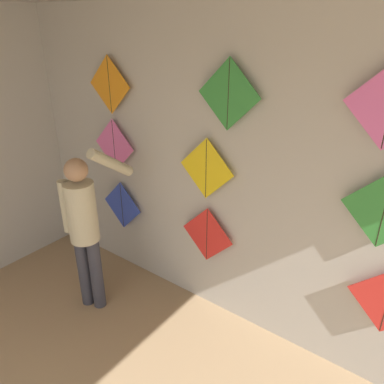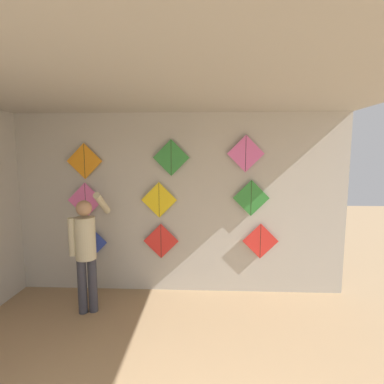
{
  "view_description": "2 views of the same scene",
  "coord_description": "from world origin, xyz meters",
  "px_view_note": "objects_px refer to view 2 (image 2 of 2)",
  "views": [
    {
      "loc": [
        1.58,
        1.31,
        2.65
      ],
      "look_at": [
        -0.09,
        3.54,
        1.36
      ],
      "focal_mm": 35.0,
      "sensor_mm": 36.0,
      "label": 1
    },
    {
      "loc": [
        0.6,
        -0.74,
        2.18
      ],
      "look_at": [
        0.41,
        3.54,
        1.64
      ],
      "focal_mm": 28.0,
      "sensor_mm": 36.0,
      "label": 2
    }
  ],
  "objects_px": {
    "kite_5": "(251,198)",
    "kite_7": "(171,158)",
    "kite_1": "(161,241)",
    "kite_6": "(84,161)",
    "kite_0": "(90,243)",
    "shopkeeper": "(86,246)",
    "kite_3": "(85,200)",
    "kite_4": "(159,200)",
    "kite_2": "(260,241)",
    "kite_8": "(246,154)"
  },
  "relations": [
    {
      "from": "kite_4",
      "to": "kite_8",
      "type": "xyz_separation_m",
      "value": [
        1.31,
        0.0,
        0.71
      ]
    },
    {
      "from": "kite_3",
      "to": "kite_1",
      "type": "bearing_deg",
      "value": 0.0
    },
    {
      "from": "kite_4",
      "to": "kite_6",
      "type": "distance_m",
      "value": 1.29
    },
    {
      "from": "kite_4",
      "to": "shopkeeper",
      "type": "bearing_deg",
      "value": -144.06
    },
    {
      "from": "kite_2",
      "to": "kite_3",
      "type": "distance_m",
      "value": 2.78
    },
    {
      "from": "kite_6",
      "to": "kite_7",
      "type": "relative_size",
      "value": 1.0
    },
    {
      "from": "kite_7",
      "to": "kite_2",
      "type": "bearing_deg",
      "value": 0.0
    },
    {
      "from": "kite_3",
      "to": "kite_7",
      "type": "bearing_deg",
      "value": 0.0
    },
    {
      "from": "shopkeeper",
      "to": "kite_0",
      "type": "xyz_separation_m",
      "value": [
        -0.21,
        0.65,
        -0.15
      ]
    },
    {
      "from": "kite_3",
      "to": "kite_5",
      "type": "bearing_deg",
      "value": 0.0
    },
    {
      "from": "kite_5",
      "to": "kite_0",
      "type": "bearing_deg",
      "value": 180.0
    },
    {
      "from": "kite_6",
      "to": "kite_7",
      "type": "xyz_separation_m",
      "value": [
        1.33,
        0.0,
        0.05
      ]
    },
    {
      "from": "shopkeeper",
      "to": "kite_3",
      "type": "relative_size",
      "value": 3.02
    },
    {
      "from": "kite_2",
      "to": "kite_7",
      "type": "bearing_deg",
      "value": 180.0
    },
    {
      "from": "kite_0",
      "to": "kite_6",
      "type": "height_order",
      "value": "kite_6"
    },
    {
      "from": "shopkeeper",
      "to": "kite_1",
      "type": "xyz_separation_m",
      "value": [
        0.92,
        0.65,
        -0.11
      ]
    },
    {
      "from": "kite_1",
      "to": "kite_3",
      "type": "xyz_separation_m",
      "value": [
        -1.17,
        0.0,
        0.64
      ]
    },
    {
      "from": "kite_4",
      "to": "kite_2",
      "type": "bearing_deg",
      "value": 0.0
    },
    {
      "from": "kite_0",
      "to": "kite_8",
      "type": "bearing_deg",
      "value": 0.0
    },
    {
      "from": "shopkeeper",
      "to": "kite_3",
      "type": "height_order",
      "value": "kite_3"
    },
    {
      "from": "kite_0",
      "to": "kite_4",
      "type": "bearing_deg",
      "value": 0.0
    },
    {
      "from": "kite_2",
      "to": "kite_0",
      "type": "bearing_deg",
      "value": 180.0
    },
    {
      "from": "kite_2",
      "to": "kite_8",
      "type": "height_order",
      "value": "kite_8"
    },
    {
      "from": "kite_1",
      "to": "kite_6",
      "type": "distance_m",
      "value": 1.7
    },
    {
      "from": "kite_1",
      "to": "kite_7",
      "type": "xyz_separation_m",
      "value": [
        0.17,
        0.0,
        1.3
      ]
    },
    {
      "from": "shopkeeper",
      "to": "kite_8",
      "type": "xyz_separation_m",
      "value": [
        2.21,
        0.65,
        1.24
      ]
    },
    {
      "from": "kite_0",
      "to": "kite_4",
      "type": "relative_size",
      "value": 1.0
    },
    {
      "from": "kite_3",
      "to": "kite_8",
      "type": "height_order",
      "value": "kite_8"
    },
    {
      "from": "shopkeeper",
      "to": "kite_2",
      "type": "xyz_separation_m",
      "value": [
        2.47,
        0.65,
        -0.1
      ]
    },
    {
      "from": "kite_5",
      "to": "kite_7",
      "type": "height_order",
      "value": "kite_7"
    },
    {
      "from": "kite_1",
      "to": "kite_3",
      "type": "bearing_deg",
      "value": 180.0
    },
    {
      "from": "kite_6",
      "to": "kite_8",
      "type": "distance_m",
      "value": 2.45
    },
    {
      "from": "kite_8",
      "to": "kite_4",
      "type": "bearing_deg",
      "value": 180.0
    },
    {
      "from": "kite_7",
      "to": "kite_8",
      "type": "bearing_deg",
      "value": 0.0
    },
    {
      "from": "kite_0",
      "to": "kite_4",
      "type": "xyz_separation_m",
      "value": [
        1.11,
        0.0,
        0.69
      ]
    },
    {
      "from": "kite_0",
      "to": "kite_3",
      "type": "xyz_separation_m",
      "value": [
        -0.04,
        0.0,
        0.68
      ]
    },
    {
      "from": "kite_3",
      "to": "shopkeeper",
      "type": "bearing_deg",
      "value": -69.16
    },
    {
      "from": "kite_1",
      "to": "kite_0",
      "type": "bearing_deg",
      "value": 180.0
    },
    {
      "from": "kite_4",
      "to": "kite_6",
      "type": "xyz_separation_m",
      "value": [
        -1.14,
        0.0,
        0.59
      ]
    },
    {
      "from": "kite_1",
      "to": "kite_5",
      "type": "height_order",
      "value": "kite_5"
    },
    {
      "from": "kite_2",
      "to": "kite_8",
      "type": "xyz_separation_m",
      "value": [
        -0.26,
        0.0,
        1.34
      ]
    },
    {
      "from": "kite_7",
      "to": "kite_8",
      "type": "height_order",
      "value": "kite_8"
    },
    {
      "from": "shopkeeper",
      "to": "kite_2",
      "type": "bearing_deg",
      "value": -3.77
    },
    {
      "from": "kite_1",
      "to": "kite_3",
      "type": "height_order",
      "value": "kite_3"
    },
    {
      "from": "shopkeeper",
      "to": "kite_1",
      "type": "relative_size",
      "value": 3.02
    },
    {
      "from": "kite_4",
      "to": "kite_6",
      "type": "height_order",
      "value": "kite_6"
    },
    {
      "from": "kite_2",
      "to": "kite_4",
      "type": "distance_m",
      "value": 1.69
    },
    {
      "from": "kite_2",
      "to": "kite_8",
      "type": "distance_m",
      "value": 1.36
    },
    {
      "from": "kite_0",
      "to": "kite_1",
      "type": "bearing_deg",
      "value": 0.0
    },
    {
      "from": "shopkeeper",
      "to": "kite_2",
      "type": "relative_size",
      "value": 3.02
    }
  ]
}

